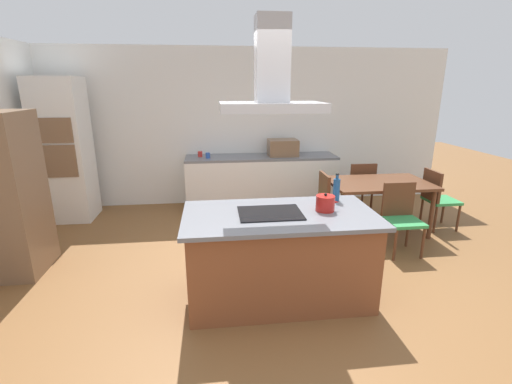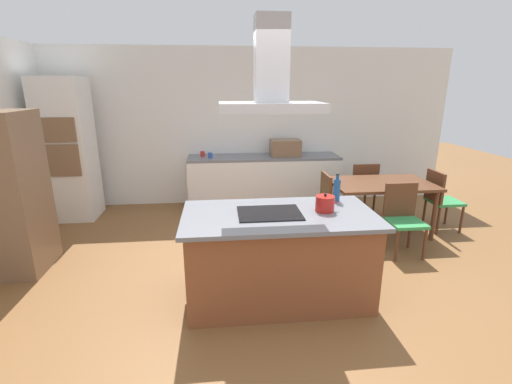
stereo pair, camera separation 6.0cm
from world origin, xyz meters
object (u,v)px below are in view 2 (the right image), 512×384
(coffee_mug_blue, at_px, (210,155))
(wall_oven_stack, at_px, (68,150))
(range_hood, at_px, (271,82))
(chair_at_left_end, at_px, (318,201))
(refrigerator, at_px, (0,195))
(chair_facing_back_wall, at_px, (362,186))
(cooktop, at_px, (269,213))
(coffee_mug_red, at_px, (203,154))
(olive_oil_bottle, at_px, (337,190))
(chair_facing_island, at_px, (403,214))
(chair_at_right_end, at_px, (440,197))
(countertop_microwave, at_px, (285,148))
(dining_table, at_px, (381,188))
(tea_kettle, at_px, (325,204))

(coffee_mug_blue, xyz_separation_m, wall_oven_stack, (-2.20, -0.17, 0.16))
(range_hood, bearing_deg, chair_at_left_end, 59.24)
(refrigerator, height_order, chair_facing_back_wall, refrigerator)
(cooktop, height_order, wall_oven_stack, wall_oven_stack)
(coffee_mug_red, bearing_deg, wall_oven_stack, -171.51)
(olive_oil_bottle, xyz_separation_m, wall_oven_stack, (-3.56, 2.33, 0.08))
(chair_facing_island, bearing_deg, coffee_mug_red, 140.87)
(chair_at_right_end, xyz_separation_m, chair_facing_island, (-0.92, -0.67, 0.00))
(olive_oil_bottle, height_order, coffee_mug_blue, olive_oil_bottle)
(countertop_microwave, xyz_separation_m, chair_at_right_end, (2.06, -1.35, -0.53))
(cooktop, distance_m, coffee_mug_red, 3.05)
(chair_at_left_end, bearing_deg, coffee_mug_blue, 139.85)
(cooktop, height_order, coffee_mug_blue, coffee_mug_blue)
(countertop_microwave, relative_size, dining_table, 0.36)
(countertop_microwave, bearing_deg, chair_at_left_end, -80.18)
(chair_facing_back_wall, distance_m, range_hood, 3.27)
(countertop_microwave, relative_size, coffee_mug_blue, 5.56)
(tea_kettle, distance_m, chair_at_left_end, 1.62)
(chair_at_left_end, relative_size, chair_facing_island, 1.00)
(wall_oven_stack, distance_m, chair_facing_back_wall, 4.69)
(coffee_mug_red, bearing_deg, cooktop, -75.95)
(chair_at_right_end, height_order, chair_at_left_end, same)
(refrigerator, relative_size, chair_facing_island, 2.04)
(countertop_microwave, distance_m, range_hood, 3.14)
(olive_oil_bottle, relative_size, chair_at_left_end, 0.33)
(chair_facing_island, relative_size, range_hood, 0.99)
(coffee_mug_blue, distance_m, dining_table, 2.77)
(refrigerator, bearing_deg, wall_oven_stack, 87.39)
(tea_kettle, distance_m, range_hood, 1.25)
(chair_at_right_end, bearing_deg, range_hood, -150.81)
(cooktop, bearing_deg, chair_at_right_end, 29.19)
(dining_table, relative_size, chair_at_right_end, 1.57)
(olive_oil_bottle, height_order, wall_oven_stack, wall_oven_stack)
(wall_oven_stack, relative_size, chair_at_left_end, 2.47)
(chair_facing_island, distance_m, range_hood, 2.57)
(coffee_mug_red, xyz_separation_m, dining_table, (2.57, -1.42, -0.28))
(chair_at_left_end, bearing_deg, range_hood, -120.76)
(countertop_microwave, distance_m, chair_at_right_end, 2.52)
(tea_kettle, distance_m, coffee_mug_blue, 3.02)
(countertop_microwave, bearing_deg, chair_facing_island, -60.30)
(chair_facing_back_wall, bearing_deg, refrigerator, -164.51)
(tea_kettle, xyz_separation_m, dining_table, (1.28, 1.51, -0.31))
(tea_kettle, distance_m, coffee_mug_red, 3.20)
(olive_oil_bottle, bearing_deg, chair_at_right_end, 31.44)
(olive_oil_bottle, height_order, chair_facing_back_wall, olive_oil_bottle)
(dining_table, bearing_deg, chair_at_left_end, 180.00)
(coffee_mug_red, xyz_separation_m, range_hood, (0.74, -2.95, 1.16))
(refrigerator, bearing_deg, coffee_mug_red, 43.88)
(coffee_mug_red, height_order, chair_facing_back_wall, coffee_mug_red)
(coffee_mug_blue, xyz_separation_m, range_hood, (0.61, -2.81, 1.16))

